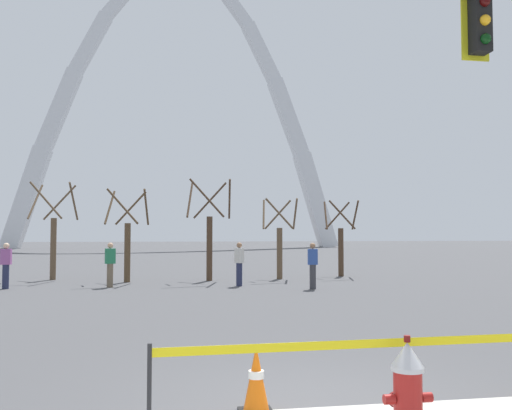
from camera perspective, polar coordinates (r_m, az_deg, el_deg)
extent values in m
plane|color=#474749|center=(6.48, 6.36, -20.23)|extent=(240.00, 240.00, 0.00)
cylinder|color=maroon|center=(5.49, 15.53, -19.43)|extent=(0.26, 0.26, 0.62)
cylinder|color=#B7B7BC|center=(5.41, 15.48, -16.08)|extent=(0.30, 0.30, 0.04)
cone|color=#B7B7BC|center=(5.38, 15.46, -14.73)|extent=(0.30, 0.30, 0.22)
cylinder|color=#5E0F0D|center=(5.35, 15.44, -13.27)|extent=(0.06, 0.06, 0.06)
cylinder|color=maroon|center=(5.41, 13.70, -19.05)|extent=(0.10, 0.09, 0.09)
cylinder|color=maroon|center=(5.55, 17.30, -18.56)|extent=(0.10, 0.09, 0.09)
cylinder|color=maroon|center=(5.68, 14.63, -19.22)|extent=(0.13, 0.14, 0.13)
cylinder|color=#5E0F0D|center=(5.75, 14.29, -19.02)|extent=(0.15, 0.03, 0.15)
cylinder|color=#232326|center=(5.07, -11.05, -19.39)|extent=(0.04, 0.04, 0.98)
cube|color=yellow|center=(5.61, 17.01, -13.42)|extent=(5.12, 0.16, 0.08)
cone|color=orange|center=(6.16, 0.02, -17.52)|extent=(0.28, 0.28, 0.70)
cylinder|color=white|center=(6.15, 0.02, -17.20)|extent=(0.17, 0.17, 0.08)
cube|color=black|center=(9.21, 22.28, 17.08)|extent=(0.26, 0.24, 0.90)
cube|color=gold|center=(9.33, 21.80, 16.82)|extent=(0.44, 0.03, 1.04)
sphere|color=#360606|center=(9.21, 22.69, 18.96)|extent=(0.16, 0.16, 0.16)
sphere|color=orange|center=(9.11, 22.73, 17.32)|extent=(0.16, 0.16, 0.16)
sphere|color=black|center=(9.02, 22.76, 15.65)|extent=(0.16, 0.16, 0.16)
cube|color=silver|center=(75.33, -22.77, 0.66)|extent=(5.88, 2.15, 13.44)
cube|color=silver|center=(76.10, -19.78, 9.28)|extent=(5.63, 1.93, 10.95)
cube|color=silver|center=(77.89, -16.81, 15.75)|extent=(5.35, 1.70, 8.48)
cube|color=silver|center=(80.09, -2.29, 19.96)|extent=(5.03, 1.47, 6.05)
cube|color=silver|center=(78.38, 0.55, 15.50)|extent=(5.35, 1.70, 8.48)
cube|color=silver|center=(76.77, 3.37, 9.01)|extent=(5.63, 1.93, 10.95)
cube|color=silver|center=(76.18, 6.17, 0.41)|extent=(5.88, 2.15, 13.44)
cylinder|color=brown|center=(24.27, -20.34, -4.30)|extent=(0.24, 0.24, 2.56)
cylinder|color=brown|center=(24.61, -21.97, 0.35)|extent=(0.35, 1.38, 1.53)
cylinder|color=brown|center=(24.08, -18.44, 0.35)|extent=(0.22, 1.39, 1.53)
cylinder|color=brown|center=(25.06, -19.74, 0.25)|extent=(1.39, 0.22, 1.53)
cylinder|color=brown|center=(23.57, -21.01, 0.47)|extent=(1.37, 0.38, 1.53)
cylinder|color=brown|center=(22.24, -13.24, -4.84)|extent=(0.24, 0.24, 2.32)
cylinder|color=brown|center=(22.45, -14.96, -0.23)|extent=(0.33, 1.26, 1.40)
cylinder|color=brown|center=(22.14, -11.34, -0.23)|extent=(0.21, 1.27, 1.40)
cylinder|color=brown|center=(22.96, -12.89, -0.31)|extent=(1.27, 0.21, 1.40)
cylinder|color=brown|center=(21.56, -13.72, -0.13)|extent=(1.25, 0.35, 1.40)
cylinder|color=#473323|center=(22.39, -4.87, -4.54)|extent=(0.24, 0.24, 2.60)
cylinder|color=#473323|center=(22.53, -6.89, 0.60)|extent=(0.36, 1.40, 1.56)
cylinder|color=#473323|center=(22.42, -2.77, 0.60)|extent=(0.22, 1.42, 1.56)
cylinder|color=#473323|center=(23.23, -4.81, 0.48)|extent=(1.42, 0.22, 1.56)
cylinder|color=#473323|center=(21.62, -5.13, 0.74)|extent=(1.40, 0.38, 1.56)
cylinder|color=brown|center=(23.21, 2.47, -5.05)|extent=(0.24, 0.24, 2.15)
cylinder|color=brown|center=(23.21, 0.81, -0.95)|extent=(0.31, 1.17, 1.30)
cylinder|color=brown|center=(23.29, 4.09, -0.95)|extent=(0.20, 1.18, 1.30)
cylinder|color=brown|center=(23.87, 2.28, -1.00)|extent=(1.18, 0.20, 1.30)
cylinder|color=brown|center=(22.54, 2.44, -0.89)|extent=(1.17, 0.33, 1.30)
cylinder|color=#473323|center=(24.93, 8.82, -4.87)|extent=(0.24, 0.24, 2.15)
cylinder|color=#473323|center=(24.85, 7.26, -1.06)|extent=(0.31, 1.17, 1.30)
cylinder|color=#473323|center=(25.08, 10.28, -1.06)|extent=(0.20, 1.18, 1.30)
cylinder|color=#473323|center=(25.58, 8.46, -1.11)|extent=(1.18, 0.20, 1.30)
cylinder|color=#473323|center=(24.26, 8.95, -1.00)|extent=(1.17, 0.33, 1.30)
cylinder|color=brown|center=(20.34, -14.95, -7.10)|extent=(0.22, 0.22, 0.84)
cube|color=#23754C|center=(20.30, -14.92, -5.16)|extent=(0.39, 0.31, 0.54)
sphere|color=tan|center=(20.29, -14.91, -4.08)|extent=(0.20, 0.20, 0.20)
cylinder|color=#232847|center=(20.12, -1.76, -7.24)|extent=(0.22, 0.22, 0.84)
cube|color=beige|center=(20.08, -1.75, -5.28)|extent=(0.35, 0.39, 0.54)
sphere|color=#936B4C|center=(20.07, -1.75, -4.19)|extent=(0.20, 0.20, 0.20)
cylinder|color=#38383D|center=(19.17, 5.93, -7.44)|extent=(0.22, 0.22, 0.84)
cube|color=#2D4C99|center=(19.13, 5.92, -5.38)|extent=(0.37, 0.27, 0.54)
sphere|color=#936B4C|center=(19.12, 5.91, -4.24)|extent=(0.20, 0.20, 0.20)
cylinder|color=#232847|center=(20.97, -24.60, -6.80)|extent=(0.22, 0.22, 0.84)
cube|color=#995193|center=(20.93, -24.56, -4.92)|extent=(0.34, 0.21, 0.54)
sphere|color=beige|center=(20.92, -24.54, -3.88)|extent=(0.20, 0.20, 0.20)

